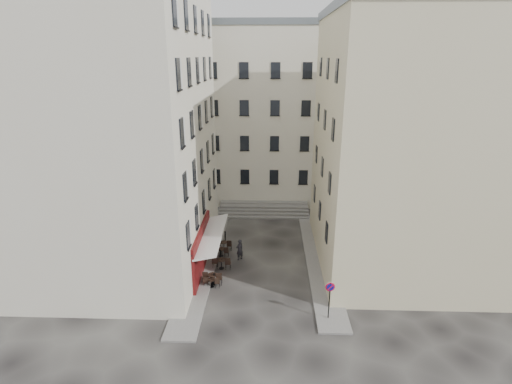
{
  "coord_description": "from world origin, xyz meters",
  "views": [
    {
      "loc": [
        0.55,
        -25.34,
        15.41
      ],
      "look_at": [
        -0.5,
        4.0,
        5.28
      ],
      "focal_mm": 28.0,
      "sensor_mm": 36.0,
      "label": 1
    }
  ],
  "objects_px": {
    "bistro_table_a": "(212,282)",
    "bistro_table_b": "(213,278)",
    "no_parking_sign": "(330,294)",
    "pedestrian": "(240,250)"
  },
  "relations": [
    {
      "from": "no_parking_sign",
      "to": "pedestrian",
      "type": "height_order",
      "value": "no_parking_sign"
    },
    {
      "from": "bistro_table_a",
      "to": "pedestrian",
      "type": "height_order",
      "value": "pedestrian"
    },
    {
      "from": "no_parking_sign",
      "to": "bistro_table_b",
      "type": "relative_size",
      "value": 1.87
    },
    {
      "from": "no_parking_sign",
      "to": "pedestrian",
      "type": "bearing_deg",
      "value": 123.94
    },
    {
      "from": "bistro_table_b",
      "to": "pedestrian",
      "type": "height_order",
      "value": "pedestrian"
    },
    {
      "from": "no_parking_sign",
      "to": "bistro_table_a",
      "type": "distance_m",
      "value": 8.46
    },
    {
      "from": "bistro_table_a",
      "to": "pedestrian",
      "type": "relative_size",
      "value": 0.66
    },
    {
      "from": "bistro_table_a",
      "to": "bistro_table_b",
      "type": "xyz_separation_m",
      "value": [
        0.0,
        0.39,
        0.09
      ]
    },
    {
      "from": "bistro_table_a",
      "to": "no_parking_sign",
      "type": "bearing_deg",
      "value": -23.5
    },
    {
      "from": "bistro_table_a",
      "to": "pedestrian",
      "type": "xyz_separation_m",
      "value": [
        1.66,
        4.04,
        0.46
      ]
    }
  ]
}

